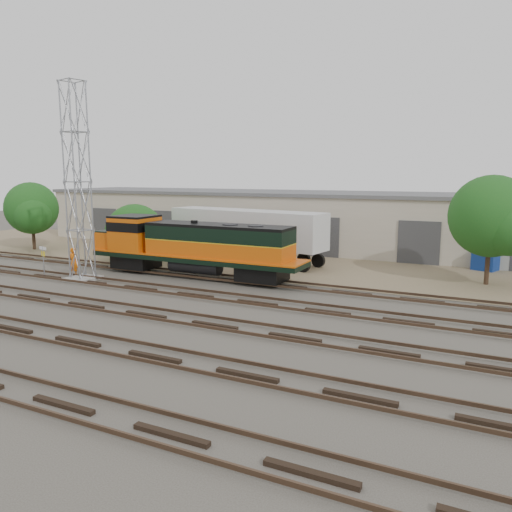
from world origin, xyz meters
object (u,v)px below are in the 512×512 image
at_px(locomotive, 191,245).
at_px(semi_trailer, 249,230).
at_px(signal_tower, 78,186).
at_px(worker, 74,262).

relative_size(locomotive, semi_trailer, 1.14).
distance_m(signal_tower, semi_trailer, 13.40).
height_order(worker, semi_trailer, semi_trailer).
bearing_deg(worker, locomotive, -159.34).
height_order(locomotive, signal_tower, signal_tower).
xyz_separation_m(locomotive, semi_trailer, (0.90, 6.90, 0.42)).
bearing_deg(locomotive, signal_tower, -146.80).
bearing_deg(worker, signal_tower, 152.42).
height_order(signal_tower, worker, signal_tower).
bearing_deg(signal_tower, semi_trailer, 57.38).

